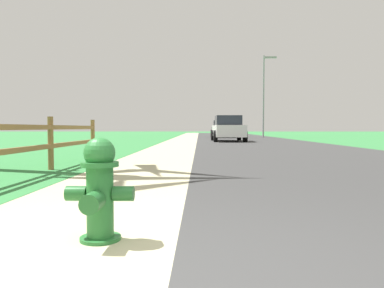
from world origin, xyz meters
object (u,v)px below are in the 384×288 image
parked_suv_white (228,129)px  parked_car_blue (222,128)px  street_lamp (265,90)px  fire_hydrant (99,188)px  parked_car_black (223,129)px

parked_suv_white → parked_car_blue: parked_suv_white is taller
parked_car_blue → street_lamp: street_lamp is taller
fire_hydrant → parked_car_black: size_ratio=0.17×
parked_car_black → parked_car_blue: size_ratio=1.03×
fire_hydrant → parked_suv_white: bearing=82.9°
parked_car_black → parked_car_blue: (0.54, 9.43, 0.02)m
fire_hydrant → parked_suv_white: parked_suv_white is taller
parked_car_blue → parked_suv_white: bearing=-92.4°
fire_hydrant → parked_car_blue: (3.33, 39.24, 0.39)m
street_lamp → parked_car_black: bearing=175.6°
parked_car_black → street_lamp: street_lamp is taller
parked_car_blue → street_lamp: bearing=-72.3°
fire_hydrant → street_lamp: bearing=77.7°
fire_hydrant → parked_suv_white: (2.54, 20.54, 0.40)m
fire_hydrant → street_lamp: 30.46m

